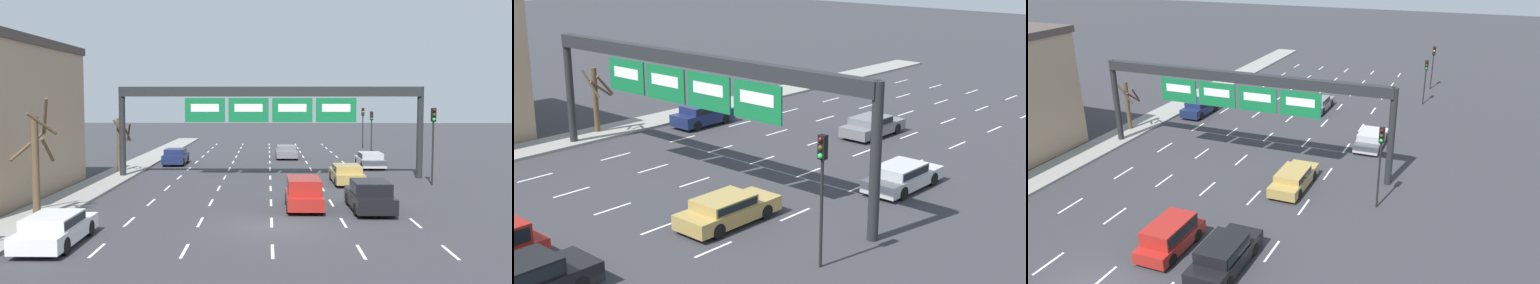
% 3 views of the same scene
% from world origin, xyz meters
% --- Properties ---
extents(lane_dashes, '(13.32, 67.00, 0.01)m').
position_xyz_m(lane_dashes, '(0.00, 13.50, 0.00)').
color(lane_dashes, white).
rests_on(lane_dashes, ground_plane).
extents(sign_gantry, '(21.85, 0.69, 6.55)m').
position_xyz_m(sign_gantry, '(-0.00, 15.94, 5.45)').
color(sign_gantry, '#232628').
rests_on(sign_gantry, ground_plane).
extents(car_black, '(1.97, 4.79, 1.56)m').
position_xyz_m(car_black, '(5.01, 3.86, 0.83)').
color(car_black, black).
rests_on(car_black, ground_plane).
extents(car_silver, '(1.92, 4.67, 1.29)m').
position_xyz_m(car_silver, '(8.28, 22.10, 0.70)').
color(car_silver, '#B7B7BC').
rests_on(car_silver, ground_plane).
extents(car_gold, '(1.90, 4.82, 1.28)m').
position_xyz_m(car_gold, '(5.12, 13.22, 0.70)').
color(car_gold, '#A88947').
rests_on(car_gold, ground_plane).
extents(car_grey, '(1.99, 4.53, 1.26)m').
position_xyz_m(car_grey, '(1.60, 29.37, 0.69)').
color(car_grey, slate).
rests_on(car_grey, ground_plane).
extents(car_navy, '(1.83, 4.24, 1.39)m').
position_xyz_m(car_navy, '(-8.17, 24.08, 0.75)').
color(car_navy, '#19234C').
rests_on(car_navy, ground_plane).
extents(traffic_light_mid_block, '(0.30, 0.35, 5.09)m').
position_xyz_m(traffic_light_mid_block, '(10.67, 12.58, 3.61)').
color(traffic_light_mid_block, black).
rests_on(traffic_light_mid_block, ground_plane).
extents(tree_bare_third, '(1.35, 1.84, 4.05)m').
position_xyz_m(tree_bare_third, '(-11.44, 18.26, 2.39)').
color(tree_bare_third, brown).
rests_on(tree_bare_third, sidewalk_left).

